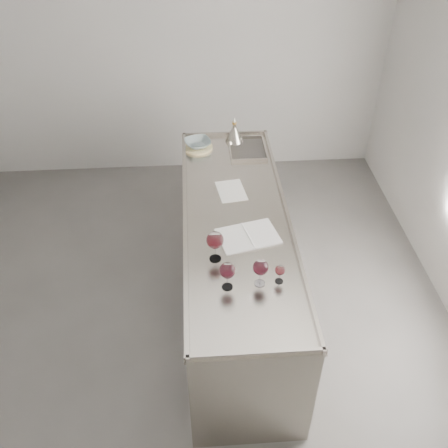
{
  "coord_description": "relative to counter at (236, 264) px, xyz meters",
  "views": [
    {
      "loc": [
        0.22,
        -2.49,
        3.17
      ],
      "look_at": [
        0.4,
        0.13,
        1.02
      ],
      "focal_mm": 40.0,
      "sensor_mm": 36.0,
      "label": 1
    }
  ],
  "objects": [
    {
      "name": "room_shell",
      "position": [
        -0.5,
        -0.3,
        0.93
      ],
      "size": [
        4.54,
        5.04,
        2.84
      ],
      "color": "#53514E",
      "rests_on": "ground"
    },
    {
      "name": "counter",
      "position": [
        0.0,
        0.0,
        0.0
      ],
      "size": [
        0.77,
        2.42,
        0.97
      ],
      "color": "#9E968D",
      "rests_on": "ground"
    },
    {
      "name": "wine_glass_left",
      "position": [
        -0.18,
        -0.42,
        0.62
      ],
      "size": [
        0.11,
        0.11,
        0.22
      ],
      "rotation": [
        0.0,
        0.0,
        -0.2
      ],
      "color": "white",
      "rests_on": "counter"
    },
    {
      "name": "wine_glass_middle",
      "position": [
        -0.12,
        -0.68,
        0.6
      ],
      "size": [
        0.1,
        0.1,
        0.19
      ],
      "rotation": [
        0.0,
        0.0,
        -0.42
      ],
      "color": "white",
      "rests_on": "counter"
    },
    {
      "name": "wine_glass_right",
      "position": [
        0.08,
        -0.66,
        0.6
      ],
      "size": [
        0.1,
        0.1,
        0.19
      ],
      "rotation": [
        0.0,
        0.0,
        -0.23
      ],
      "color": "white",
      "rests_on": "counter"
    },
    {
      "name": "wine_glass_small",
      "position": [
        0.21,
        -0.65,
        0.56
      ],
      "size": [
        0.06,
        0.06,
        0.13
      ],
      "rotation": [
        0.0,
        0.0,
        0.28
      ],
      "color": "white",
      "rests_on": "counter"
    },
    {
      "name": "notebook",
      "position": [
        0.06,
        -0.22,
        0.47
      ],
      "size": [
        0.46,
        0.37,
        0.02
      ],
      "rotation": [
        0.0,
        0.0,
        0.24
      ],
      "color": "white",
      "rests_on": "counter"
    },
    {
      "name": "loose_paper_top",
      "position": [
        -0.01,
        0.32,
        0.47
      ],
      "size": [
        0.24,
        0.31,
        0.0
      ],
      "primitive_type": "cube",
      "rotation": [
        0.0,
        0.0,
        0.15
      ],
      "color": "silver",
      "rests_on": "counter"
    },
    {
      "name": "trivet",
      "position": [
        -0.25,
        0.98,
        0.48
      ],
      "size": [
        0.27,
        0.27,
        0.02
      ],
      "primitive_type": "cylinder",
      "rotation": [
        0.0,
        0.0,
        -0.09
      ],
      "color": "beige",
      "rests_on": "counter"
    },
    {
      "name": "ceramic_bowl",
      "position": [
        -0.25,
        0.98,
        0.51
      ],
      "size": [
        0.27,
        0.27,
        0.05
      ],
      "primitive_type": "imported",
      "rotation": [
        0.0,
        0.0,
        0.31
      ],
      "color": "gray",
      "rests_on": "trivet"
    },
    {
      "name": "wine_funnel",
      "position": [
        0.08,
        1.08,
        0.54
      ],
      "size": [
        0.16,
        0.16,
        0.23
      ],
      "rotation": [
        0.0,
        0.0,
        -0.35
      ],
      "color": "gray",
      "rests_on": "counter"
    }
  ]
}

